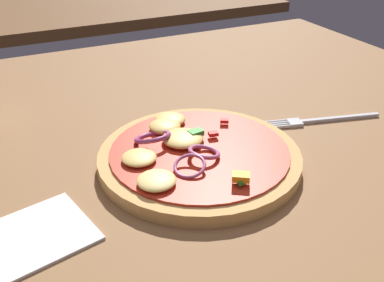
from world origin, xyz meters
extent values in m
cube|color=brown|center=(0.00, 0.00, 0.01)|extent=(1.13, 1.03, 0.03)
cylinder|color=tan|center=(0.04, 0.02, 0.04)|extent=(0.24, 0.24, 0.02)
cylinder|color=red|center=(0.04, 0.02, 0.04)|extent=(0.21, 0.21, 0.00)
ellipsoid|color=#E5BC60|center=(-0.03, 0.03, 0.05)|extent=(0.04, 0.04, 0.01)
ellipsoid|color=#E5BC60|center=(0.02, 0.09, 0.05)|extent=(0.04, 0.04, 0.01)
ellipsoid|color=#E5BC60|center=(0.04, 0.10, 0.05)|extent=(0.04, 0.04, 0.01)
ellipsoid|color=#E5BC60|center=(0.03, 0.05, 0.05)|extent=(0.05, 0.05, 0.01)
ellipsoid|color=#EFCC72|center=(-0.03, -0.02, 0.05)|extent=(0.04, 0.04, 0.01)
torus|color=#93386B|center=(0.00, 0.06, 0.05)|extent=(0.05, 0.05, 0.02)
torus|color=#B25984|center=(0.01, -0.01, 0.05)|extent=(0.05, 0.05, 0.01)
torus|color=#B25984|center=(0.04, 0.01, 0.05)|extent=(0.05, 0.05, 0.01)
cube|color=red|center=(0.10, 0.07, 0.05)|extent=(0.01, 0.01, 0.00)
cube|color=orange|center=(0.05, -0.06, 0.06)|extent=(0.02, 0.02, 0.01)
cube|color=red|center=(0.07, 0.04, 0.05)|extent=(0.01, 0.01, 0.00)
cube|color=#2D8C28|center=(0.05, -0.06, 0.05)|extent=(0.01, 0.01, 0.00)
cube|color=#2D8C28|center=(0.05, 0.05, 0.05)|extent=(0.02, 0.01, 0.01)
cube|color=red|center=(0.01, 0.05, 0.05)|extent=(0.01, 0.01, 0.00)
cube|color=silver|center=(0.27, 0.04, 0.03)|extent=(0.11, 0.03, 0.00)
cube|color=silver|center=(0.20, 0.06, 0.03)|extent=(0.02, 0.02, 0.00)
cube|color=silver|center=(0.18, 0.07, 0.03)|extent=(0.04, 0.01, 0.00)
cube|color=silver|center=(0.18, 0.06, 0.03)|extent=(0.04, 0.01, 0.00)
cube|color=silver|center=(0.18, 0.06, 0.03)|extent=(0.04, 0.01, 0.00)
cube|color=silver|center=(0.17, 0.05, 0.03)|extent=(0.04, 0.01, 0.00)
cube|color=white|center=(-0.17, -0.03, 0.03)|extent=(0.15, 0.11, 0.00)
camera|label=1|loc=(-0.16, -0.37, 0.31)|focal=41.86mm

